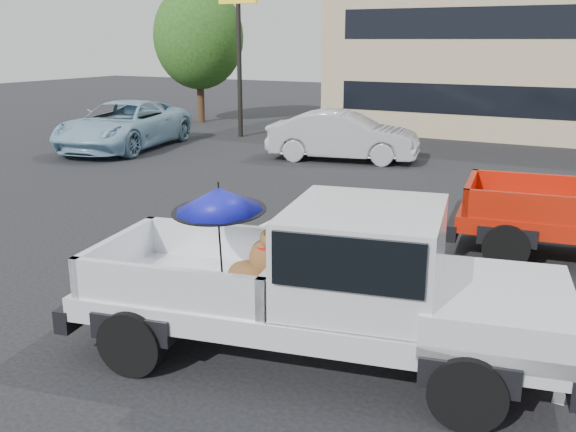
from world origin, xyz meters
name	(u,v)px	position (x,y,z in m)	size (l,w,h in m)	color
ground	(316,326)	(0.00, 0.00, 0.00)	(90.00, 90.00, 0.00)	black
stripe_left	(214,250)	(-3.00, 2.00, 0.00)	(0.12, 5.00, 0.01)	silver
motel_sign	(238,11)	(-10.00, 14.00, 4.65)	(1.60, 0.22, 6.00)	black
tree_left	(199,37)	(-14.00, 17.00, 3.73)	(3.96, 3.96, 6.02)	#332114
silver_pickup	(343,277)	(0.66, -0.72, 1.05)	(5.96, 3.04, 2.06)	black
silver_sedan	(343,136)	(-4.49, 11.20, 0.76)	(1.60, 4.60, 1.51)	#AAACB1
blue_suv	(124,125)	(-11.98, 9.70, 0.80)	(2.67, 5.79, 1.61)	#84ADC4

